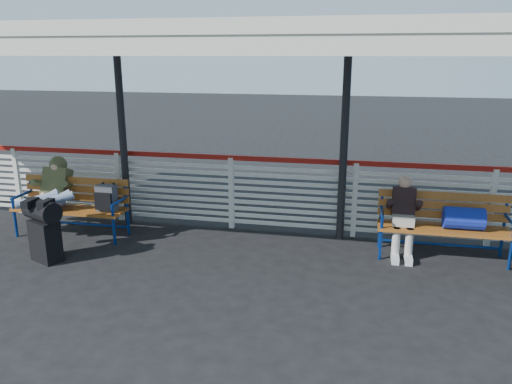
% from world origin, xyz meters
% --- Properties ---
extents(ground, '(60.00, 60.00, 0.00)m').
position_xyz_m(ground, '(0.00, 0.00, 0.00)').
color(ground, black).
rests_on(ground, ground).
extents(fence, '(12.08, 0.08, 1.24)m').
position_xyz_m(fence, '(0.00, 1.90, 0.66)').
color(fence, silver).
rests_on(fence, ground).
extents(canopy, '(12.60, 3.60, 3.16)m').
position_xyz_m(canopy, '(-0.00, 0.87, 3.04)').
color(canopy, silver).
rests_on(canopy, ground).
extents(luggage_stack, '(0.61, 0.49, 0.89)m').
position_xyz_m(luggage_stack, '(-2.20, 0.01, 0.49)').
color(luggage_stack, black).
rests_on(luggage_stack, ground).
extents(bench_left, '(1.80, 0.56, 0.92)m').
position_xyz_m(bench_left, '(-2.24, 1.05, 0.58)').
color(bench_left, '#A2661F').
rests_on(bench_left, ground).
extents(bench_right, '(1.80, 0.56, 0.92)m').
position_xyz_m(bench_right, '(3.36, 1.29, 0.58)').
color(bench_right, '#A2661F').
rests_on(bench_right, ground).
extents(traveler_man, '(0.94, 1.64, 0.77)m').
position_xyz_m(traveler_man, '(-2.54, 0.70, 0.73)').
color(traveler_man, '#7E8FAA').
rests_on(traveler_man, ground).
extents(companion_person, '(0.32, 0.66, 1.15)m').
position_xyz_m(companion_person, '(2.70, 1.28, 0.60)').
color(companion_person, '#B8B2A7').
rests_on(companion_person, ground).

